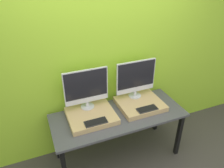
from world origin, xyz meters
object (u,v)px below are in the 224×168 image
at_px(monitor_right, 136,78).
at_px(keyboard_right, 147,109).
at_px(monitor_left, 86,88).
at_px(keyboard_left, 96,122).

xyz_separation_m(monitor_right, keyboard_right, (-0.00, -0.33, -0.27)).
relative_size(monitor_left, monitor_right, 1.00).
height_order(monitor_left, keyboard_left, monitor_left).
bearing_deg(keyboard_right, keyboard_left, 180.00).
relative_size(keyboard_left, monitor_right, 0.48).
bearing_deg(monitor_left, monitor_right, 0.00).
distance_m(keyboard_left, keyboard_right, 0.67).
xyz_separation_m(monitor_left, keyboard_right, (0.67, -0.33, -0.27)).
height_order(keyboard_left, keyboard_right, same).
distance_m(monitor_left, monitor_right, 0.67).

